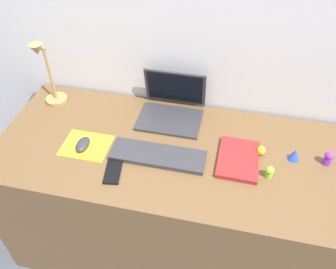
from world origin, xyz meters
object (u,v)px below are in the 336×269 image
toy_figurine_blue (295,155)px  desk_lamp (48,76)px  mouse (83,144)px  toy_figurine_purple (328,158)px  keyboard (158,155)px  cell_phone (113,172)px  notebook_pad (238,159)px  toy_figurine_lime (270,172)px  toy_figurine_yellow (261,151)px  laptop (172,105)px

toy_figurine_blue → desk_lamp: bearing=173.2°
mouse → toy_figurine_purple: bearing=7.4°
keyboard → mouse: mouse is taller
desk_lamp → cell_phone: bearing=-40.6°
toy_figurine_purple → toy_figurine_blue: (-0.14, -0.00, -0.01)m
notebook_pad → toy_figurine_lime: size_ratio=4.22×
cell_phone → toy_figurine_yellow: (0.59, 0.24, 0.02)m
keyboard → notebook_pad: (0.34, 0.06, 0.00)m
notebook_pad → toy_figurine_purple: size_ratio=3.56×
laptop → desk_lamp: bearing=-175.7°
laptop → cell_phone: (-0.16, -0.43, -0.05)m
mouse → desk_lamp: 0.41m
mouse → keyboard: bearing=2.8°
desk_lamp → toy_figurine_lime: bearing=-13.9°
toy_figurine_purple → cell_phone: bearing=-164.1°
keyboard → cell_phone: (-0.16, -0.13, -0.01)m
toy_figurine_lime → toy_figurine_yellow: bearing=105.7°
keyboard → toy_figurine_blue: size_ratio=7.48×
keyboard → cell_phone: bearing=-141.3°
toy_figurine_lime → laptop: bearing=146.5°
cell_phone → toy_figurine_purple: (0.87, 0.25, 0.03)m
mouse → toy_figurine_yellow: size_ratio=2.25×
mouse → toy_figurine_purple: (1.04, 0.14, 0.01)m
keyboard → toy_figurine_purple: size_ratio=6.09×
cell_phone → toy_figurine_yellow: 0.64m
laptop → mouse: (-0.33, -0.32, -0.03)m
toy_figurine_blue → laptop: bearing=162.1°
desk_lamp → notebook_pad: bearing=-11.8°
desk_lamp → toy_figurine_purple: desk_lamp is taller
laptop → keyboard: (0.00, -0.30, -0.04)m
toy_figurine_blue → toy_figurine_yellow: toy_figurine_blue is taller
keyboard → toy_figurine_yellow: toy_figurine_yellow is taller
cell_phone → notebook_pad: bearing=10.6°
desk_lamp → notebook_pad: (0.95, -0.20, -0.16)m
cell_phone → notebook_pad: (0.50, 0.19, 0.01)m
mouse → toy_figurine_yellow: (0.77, 0.13, 0.00)m
cell_phone → desk_lamp: (-0.45, 0.38, 0.16)m
desk_lamp → toy_figurine_yellow: desk_lamp is taller
notebook_pad → toy_figurine_yellow: size_ratio=5.63×
laptop → notebook_pad: bearing=-35.4°
mouse → toy_figurine_lime: 0.80m
keyboard → desk_lamp: 0.68m
toy_figurine_purple → toy_figurine_yellow: toy_figurine_purple is taller
cell_phone → toy_figurine_purple: size_ratio=1.90×
toy_figurine_yellow → toy_figurine_blue: bearing=0.0°
desk_lamp → toy_figurine_blue: 1.20m
keyboard → desk_lamp: (-0.61, 0.26, 0.16)m
toy_figurine_purple → toy_figurine_blue: 0.14m
toy_figurine_lime → desk_lamp: bearing=166.1°
keyboard → mouse: size_ratio=4.27×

